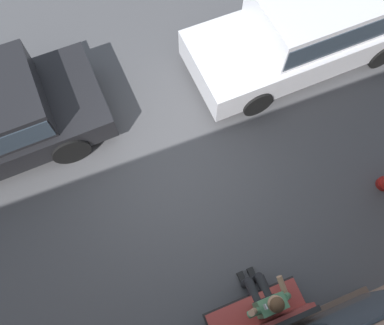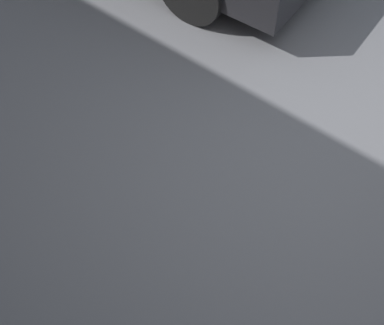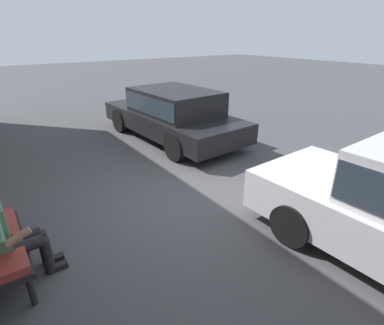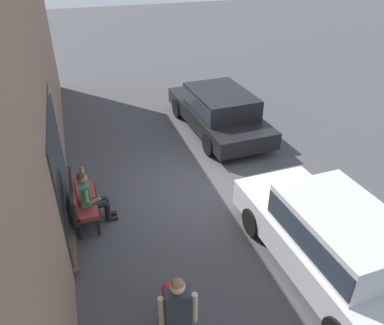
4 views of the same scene
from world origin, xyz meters
The scene contains 4 objects.
ground_plane centered at (0.00, 0.00, 0.00)m, with size 60.00×60.00×0.00m, color #424244.
bench centered at (-0.25, 2.90, 0.56)m, with size 1.49×0.55×0.99m.
person_on_phone centered at (-0.42, 2.67, 0.70)m, with size 0.73×0.74×1.33m.
parked_car_near centered at (-3.35, -1.44, 0.83)m, with size 4.63×1.99×1.54m.
Camera 1 is at (0.68, 2.60, 6.34)m, focal length 35.00 mm.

